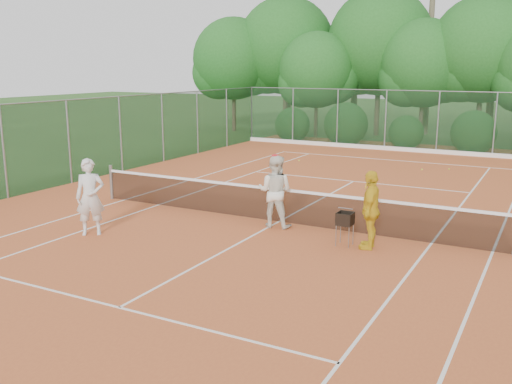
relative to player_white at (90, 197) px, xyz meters
The scene contains 14 objects.
ground 4.99m from the player_white, 41.52° to the left, with size 120.00×120.00×0.00m, color #274D1B.
clay_court 4.99m from the player_white, 41.52° to the left, with size 18.00×36.00×0.02m, color #C05B2C.
tennis_net 4.92m from the player_white, 41.52° to the left, with size 11.97×0.10×1.10m.
player_white is the anchor object (origin of this frame).
player_center_grp 4.72m from the player_white, 36.96° to the left, with size 1.02×0.84×1.95m.
player_yellow 6.91m from the player_white, 18.88° to the left, with size 1.09×0.45×1.85m, color gold.
ball_hopper 6.35m from the player_white, 19.78° to the left, with size 0.35×0.35×0.81m.
stray_ball_a 12.90m from the player_white, 89.91° to the left, with size 0.07×0.07×0.07m, color #C4DA32.
stray_ball_b 15.22m from the player_white, 65.30° to the left, with size 0.07×0.07×0.07m, color gold.
stray_ball_c 14.27m from the player_white, 67.79° to the left, with size 0.07×0.07×0.07m, color #D0EC37.
court_markings 4.99m from the player_white, 41.52° to the left, with size 11.03×23.83×0.01m.
fence_back 18.62m from the player_white, 78.64° to the left, with size 18.07×0.07×3.00m.
fence_left 5.64m from the player_white, 161.90° to the left, with size 0.07×33.07×3.00m.
tropical_treeline 24.36m from the player_white, 77.75° to the left, with size 32.10×8.49×15.03m.
Camera 1 is at (6.58, -13.54, 4.21)m, focal length 40.00 mm.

